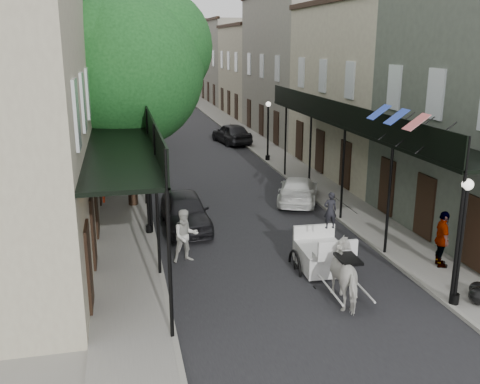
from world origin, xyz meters
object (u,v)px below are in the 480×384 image
lamppost_right_near (461,241)px  lamppost_right_far (268,130)px  tree_far (128,66)px  pedestrian_sidewalk_right (442,239)px  lamppost_left (147,185)px  car_right_far (232,133)px  horse (349,274)px  pedestrian_sidewalk_left (106,179)px  tree_near (135,63)px  car_left_near (185,211)px  carriage (319,234)px  pedestrian_walking (185,236)px  car_left_mid (150,173)px  car_left_far (138,130)px  car_right_near (298,190)px

lamppost_right_near → lamppost_right_far: bearing=90.0°
tree_far → pedestrian_sidewalk_right: tree_far is taller
lamppost_left → car_right_far: size_ratio=0.81×
horse → pedestrian_sidewalk_left: bearing=-59.4°
tree_near → lamppost_right_far: size_ratio=2.60×
tree_near → lamppost_left: tree_near is taller
tree_near → car_left_near: bearing=-66.4°
carriage → pedestrian_walking: (-4.35, 1.35, -0.19)m
carriage → pedestrian_sidewalk_left: bearing=127.0°
car_left_mid → horse: bearing=-52.9°
lamppost_left → pedestrian_sidewalk_right: lamppost_left is taller
tree_near → lamppost_left: size_ratio=2.60×
pedestrian_sidewalk_left → lamppost_right_near: bearing=103.8°
lamppost_right_far → pedestrian_walking: (-7.11, -14.95, -1.11)m
carriage → pedestrian_sidewalk_right: 4.07m
tree_far → pedestrian_walking: (1.23, -21.12, -4.90)m
lamppost_left → pedestrian_walking: (1.09, -2.95, -1.11)m
tree_near → horse: tree_near is taller
pedestrian_walking → carriage: bearing=-28.4°
tree_far → lamppost_left: 18.57m
pedestrian_walking → car_left_mid: (-0.59, 10.95, -0.34)m
lamppost_right_near → carriage: lamppost_right_near is taller
pedestrian_sidewalk_right → car_left_far: (-8.83, 28.02, -0.43)m
horse → car_left_mid: horse is taller
tree_far → car_left_far: tree_far is taller
horse → car_right_near: horse is taller
lamppost_right_far → car_left_far: 13.11m
pedestrian_walking → pedestrian_sidewalk_right: bearing=-28.4°
carriage → car_left_near: bearing=131.3°
lamppost_right_near → horse: (-2.85, 1.00, -1.18)m
tree_far → lamppost_right_near: bearing=-72.3°
tree_far → car_right_far: tree_far is taller
tree_far → carriage: tree_far is taller
lamppost_right_near → car_right_near: lamppost_right_near is taller
lamppost_right_far → lamppost_right_near: bearing=-90.0°
pedestrian_sidewalk_left → car_left_near: (3.20, -5.37, -0.19)m
tree_far → car_left_mid: 11.46m
horse → pedestrian_sidewalk_right: (3.98, 1.49, 0.22)m
lamppost_right_far → carriage: bearing=-99.6°
tree_near → pedestrian_sidewalk_left: (-1.60, 1.70, -5.56)m
tree_far → carriage: bearing=-76.0°
pedestrian_walking → car_right_far: (6.18, 21.73, -0.16)m
carriage → car_right_far: size_ratio=0.63×
car_left_near → car_right_near: (5.69, 2.49, -0.13)m
pedestrian_sidewalk_right → car_left_far: size_ratio=0.41×
car_right_near → car_right_far: (0.07, 15.78, 0.16)m
car_right_far → pedestrian_sidewalk_left: bearing=45.1°
pedestrian_sidewalk_right → lamppost_right_far: bearing=21.4°
car_right_far → lamppost_right_far: bearing=87.7°
lamppost_right_near → car_right_far: lamppost_right_near is taller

